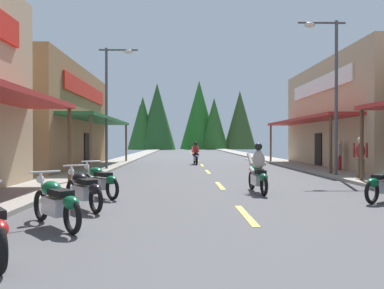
# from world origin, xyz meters

# --- Properties ---
(ground) EXTENTS (10.18, 90.21, 0.10)m
(ground) POSITION_xyz_m (0.00, 30.11, -0.05)
(ground) COLOR #4C4C4F
(sidewalk_left) EXTENTS (2.04, 90.21, 0.12)m
(sidewalk_left) POSITION_xyz_m (-6.11, 30.11, 0.06)
(sidewalk_left) COLOR gray
(sidewalk_left) RESTS_ON ground
(sidewalk_right) EXTENTS (2.04, 90.21, 0.12)m
(sidewalk_right) POSITION_xyz_m (6.11, 30.11, 0.06)
(sidewalk_right) COLOR gray
(sidewalk_right) RESTS_ON ground
(centerline_dashes) EXTENTS (0.16, 63.22, 0.01)m
(centerline_dashes) POSITION_xyz_m (0.00, 32.37, 0.01)
(centerline_dashes) COLOR #E0C64C
(centerline_dashes) RESTS_ON ground
(storefront_left_far) EXTENTS (9.36, 13.25, 5.92)m
(storefront_left_far) POSITION_xyz_m (-10.87, 24.03, 2.96)
(storefront_left_far) COLOR olive
(storefront_left_far) RESTS_ON ground
(storefront_right_far) EXTENTS (8.18, 13.76, 6.48)m
(storefront_right_far) POSITION_xyz_m (10.28, 24.22, 3.24)
(storefront_right_far) COLOR tan
(storefront_right_far) RESTS_ON ground
(streetlamp_left) EXTENTS (2.12, 0.30, 6.72)m
(streetlamp_left) POSITION_xyz_m (-5.18, 21.86, 4.32)
(streetlamp_left) COLOR #474C51
(streetlamp_left) RESTS_ON ground
(streetlamp_right) EXTENTS (2.12, 0.30, 6.97)m
(streetlamp_right) POSITION_xyz_m (5.19, 17.52, 4.46)
(streetlamp_right) COLOR #474C51
(streetlamp_right) RESTS_ON ground
(motorcycle_parked_left_1) EXTENTS (1.43, 1.72, 1.04)m
(motorcycle_parked_left_1) POSITION_xyz_m (-3.78, 7.78, 0.49)
(motorcycle_parked_left_1) COLOR black
(motorcycle_parked_left_1) RESTS_ON ground
(motorcycle_parked_left_2) EXTENTS (1.33, 1.80, 1.04)m
(motorcycle_parked_left_2) POSITION_xyz_m (-3.75, 9.74, 0.49)
(motorcycle_parked_left_2) COLOR black
(motorcycle_parked_left_2) RESTS_ON ground
(motorcycle_parked_left_3) EXTENTS (1.44, 1.71, 1.04)m
(motorcycle_parked_left_3) POSITION_xyz_m (-3.77, 11.71, 0.49)
(motorcycle_parked_left_3) COLOR black
(motorcycle_parked_left_3) RESTS_ON ground
(rider_cruising_lead) EXTENTS (0.60, 2.14, 1.57)m
(rider_cruising_lead) POSITION_xyz_m (0.99, 12.52, 0.66)
(rider_cruising_lead) COLOR black
(rider_cruising_lead) RESTS_ON ground
(rider_cruising_trailing) EXTENTS (0.60, 2.14, 1.57)m
(rider_cruising_trailing) POSITION_xyz_m (-0.39, 27.37, 0.66)
(rider_cruising_trailing) COLOR black
(rider_cruising_trailing) RESTS_ON ground
(pedestrian_by_shop) EXTENTS (0.41, 0.49, 1.67)m
(pedestrian_by_shop) POSITION_xyz_m (6.80, 20.26, 0.97)
(pedestrian_by_shop) COLOR maroon
(pedestrian_by_shop) RESTS_ON ground
(pedestrian_browsing) EXTENTS (0.51, 0.40, 1.79)m
(pedestrian_browsing) POSITION_xyz_m (5.98, 16.22, 1.04)
(pedestrian_browsing) COLOR #726659
(pedestrian_browsing) RESTS_ON ground
(treeline_backdrop) EXTENTS (25.63, 12.90, 13.77)m
(treeline_backdrop) POSITION_xyz_m (0.34, 76.54, 5.80)
(treeline_backdrop) COLOR #324E23
(treeline_backdrop) RESTS_ON ground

